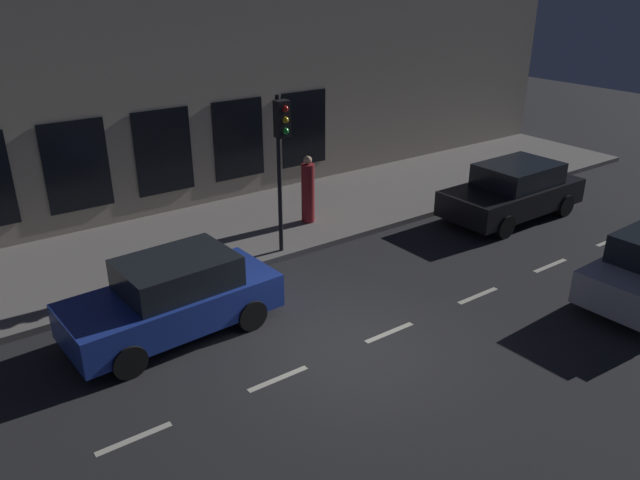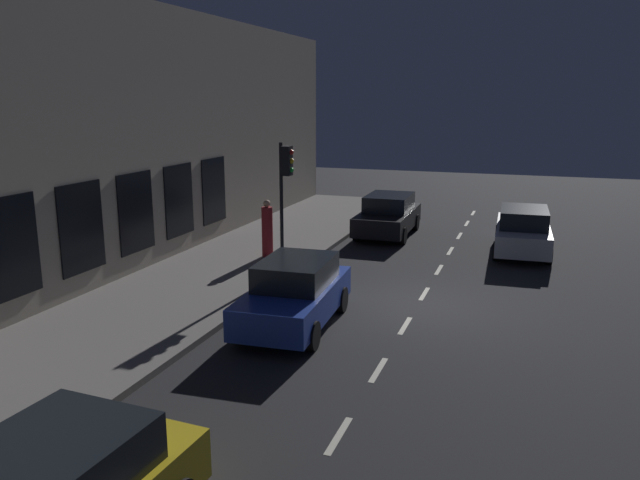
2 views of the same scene
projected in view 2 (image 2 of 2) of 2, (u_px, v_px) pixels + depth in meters
name	position (u px, v px, depth m)	size (l,w,h in m)	color
ground_plane	(418.00, 305.00, 16.20)	(60.00, 60.00, 0.00)	#28282B
sidewalk	(205.00, 280.00, 18.19)	(4.50, 32.00, 0.15)	gray
building_facade	(122.00, 141.00, 18.13)	(0.65, 32.00, 8.10)	#B2A893
lane_centre_line	(424.00, 294.00, 17.12)	(0.12, 27.20, 0.01)	beige
traffic_light	(285.00, 177.00, 17.97)	(0.45, 0.32, 3.86)	black
parked_car_0	(388.00, 215.00, 24.29)	(2.00, 4.40, 1.58)	black
parked_car_2	(523.00, 230.00, 21.49)	(1.99, 4.58, 1.58)	#B7B7BC
parked_car_3	(295.00, 293.00, 14.60)	(2.02, 4.18, 1.58)	#1E389E
pedestrian_0	(267.00, 230.00, 20.36)	(0.50, 0.50, 1.88)	maroon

